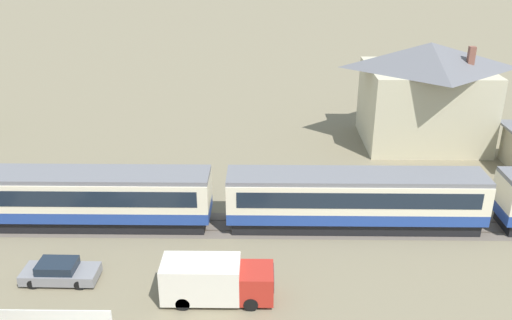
# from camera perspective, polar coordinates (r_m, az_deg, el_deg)

# --- Properties ---
(ground_plane) EXTENTS (600.00, 600.00, 0.00)m
(ground_plane) POSITION_cam_1_polar(r_m,az_deg,el_deg) (40.06, 17.06, -6.68)
(ground_plane) COLOR #7A7056
(passenger_train) EXTENTS (74.11, 3.18, 4.04)m
(passenger_train) POSITION_cam_1_polar(r_m,az_deg,el_deg) (37.41, -3.55, -3.92)
(passenger_train) COLOR #234293
(passenger_train) RESTS_ON ground_plane
(railway_track) EXTENTS (127.65, 3.60, 0.04)m
(railway_track) POSITION_cam_1_polar(r_m,az_deg,el_deg) (40.55, -18.30, -6.44)
(railway_track) COLOR #665B51
(railway_track) RESTS_ON ground_plane
(station_house_grey_roof) EXTENTS (11.91, 9.86, 9.71)m
(station_house_grey_roof) POSITION_cam_1_polar(r_m,az_deg,el_deg) (53.89, 17.39, 6.80)
(station_house_grey_roof) COLOR beige
(station_house_grey_roof) RESTS_ON ground_plane
(parked_car_grey) EXTENTS (4.45, 1.89, 1.30)m
(parked_car_grey) POSITION_cam_1_polar(r_m,az_deg,el_deg) (34.61, -19.94, -11.01)
(parked_car_grey) COLOR gray
(parked_car_grey) RESTS_ON ground_plane
(delivery_truck_red) EXTENTS (6.23, 2.25, 2.41)m
(delivery_truck_red) POSITION_cam_1_polar(r_m,az_deg,el_deg) (30.96, -4.36, -12.49)
(delivery_truck_red) COLOR #B2281E
(delivery_truck_red) RESTS_ON ground_plane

